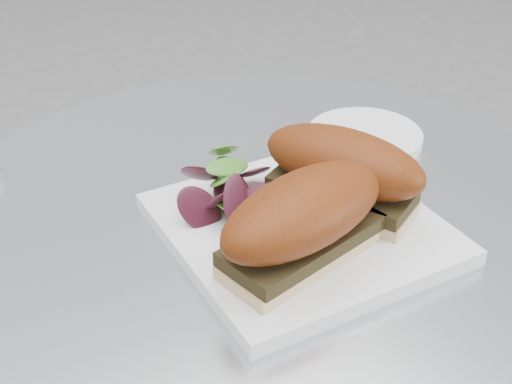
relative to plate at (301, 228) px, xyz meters
The scene contains 5 objects.
plate is the anchor object (origin of this frame).
sandwich_left 0.08m from the plate, 124.24° to the right, with size 0.19×0.11×0.08m.
sandwich_right 0.07m from the plate, ahead, with size 0.14×0.18×0.08m.
salad 0.08m from the plate, 117.78° to the left, with size 0.10×0.10×0.05m, color #4D9932, non-canonical shape.
saucer 0.21m from the plate, 33.55° to the left, with size 0.13×0.13×0.01m, color white.
Camera 1 is at (-0.32, -0.49, 1.13)m, focal length 50.00 mm.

